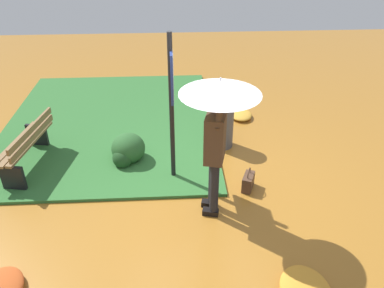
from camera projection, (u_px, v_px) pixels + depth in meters
ground_plane at (199, 199)px, 5.70m from camera, size 18.00×18.00×0.00m
grass_verge at (110, 123)px, 7.69m from camera, size 4.80×4.00×0.05m
person_with_umbrella at (218, 114)px, 4.63m from camera, size 0.96×0.96×2.04m
info_sign_post at (172, 93)px, 5.43m from camera, size 0.44×0.07×2.30m
handbag at (248, 182)px, 5.86m from camera, size 0.33×0.24×0.37m
park_bench at (27, 146)px, 6.21m from camera, size 1.40×0.60×0.75m
trash_bin at (222, 125)px, 6.79m from camera, size 0.42×0.42×0.83m
shrub_cluster at (127, 150)px, 6.43m from camera, size 0.61×0.56×0.50m
leaf_pile_near_person at (241, 115)px, 7.92m from camera, size 0.55×0.44×0.12m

